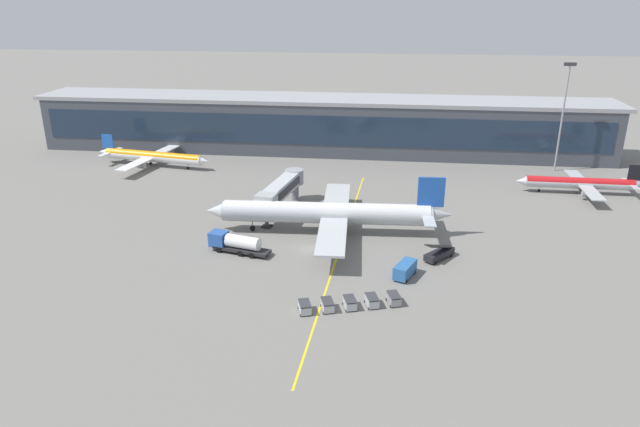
# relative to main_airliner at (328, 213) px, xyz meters

# --- Properties ---
(ground_plane) EXTENTS (700.00, 700.00, 0.00)m
(ground_plane) POSITION_rel_main_airliner_xyz_m (-2.16, -7.43, -3.91)
(ground_plane) COLOR slate
(apron_lead_in_line) EXTENTS (3.88, 79.93, 0.01)m
(apron_lead_in_line) POSITION_rel_main_airliner_xyz_m (2.86, -5.43, -3.91)
(apron_lead_in_line) COLOR yellow
(apron_lead_in_line) RESTS_ON ground_plane
(terminal_building) EXTENTS (156.83, 17.20, 14.94)m
(terminal_building) POSITION_rel_main_airliner_xyz_m (-8.54, 58.68, 3.58)
(terminal_building) COLOR #424751
(terminal_building) RESTS_ON ground_plane
(main_airliner) EXTENTS (45.08, 35.95, 11.10)m
(main_airliner) POSITION_rel_main_airliner_xyz_m (0.00, 0.00, 0.00)
(main_airliner) COLOR #B2B7BC
(main_airliner) RESTS_ON ground_plane
(jet_bridge) EXTENTS (6.59, 19.96, 6.62)m
(jet_bridge) POSITION_rel_main_airliner_xyz_m (-10.33, 9.97, 1.00)
(jet_bridge) COLOR #B2B7BC
(jet_bridge) RESTS_ON ground_plane
(fuel_tanker) EXTENTS (11.08, 5.05, 3.25)m
(fuel_tanker) POSITION_rel_main_airliner_xyz_m (-14.63, -10.44, -2.17)
(fuel_tanker) COLOR #232326
(fuel_tanker) RESTS_ON ground_plane
(crew_van) EXTENTS (3.86, 5.42, 2.30)m
(crew_van) POSITION_rel_main_airliner_xyz_m (13.76, -16.18, -2.60)
(crew_van) COLOR #285B9E
(crew_van) RESTS_ON ground_plane
(belt_loader) EXTENTS (5.50, 6.10, 3.49)m
(belt_loader) POSITION_rel_main_airliner_xyz_m (19.55, -8.89, -2.92)
(belt_loader) COLOR black
(belt_loader) RESTS_ON ground_plane
(baggage_cart_0) EXTENTS (2.29, 2.99, 1.48)m
(baggage_cart_0) POSITION_rel_main_airliner_xyz_m (-0.07, -28.50, -3.13)
(baggage_cart_0) COLOR #B2B7BC
(baggage_cart_0) RESTS_ON ground_plane
(baggage_cart_1) EXTENTS (2.29, 2.99, 1.48)m
(baggage_cart_1) POSITION_rel_main_airliner_xyz_m (2.98, -27.53, -3.13)
(baggage_cart_1) COLOR #B2B7BC
(baggage_cart_1) RESTS_ON ground_plane
(baggage_cart_2) EXTENTS (2.29, 2.99, 1.48)m
(baggage_cart_2) POSITION_rel_main_airliner_xyz_m (6.02, -26.55, -3.13)
(baggage_cart_2) COLOR #B2B7BC
(baggage_cart_2) RESTS_ON ground_plane
(baggage_cart_3) EXTENTS (2.29, 2.99, 1.48)m
(baggage_cart_3) POSITION_rel_main_airliner_xyz_m (9.07, -25.57, -3.13)
(baggage_cart_3) COLOR #B2B7BC
(baggage_cart_3) RESTS_ON ground_plane
(baggage_cart_4) EXTENTS (2.29, 2.99, 1.48)m
(baggage_cart_4) POSITION_rel_main_airliner_xyz_m (12.12, -24.60, -3.13)
(baggage_cart_4) COLOR gray
(baggage_cart_4) RESTS_ON ground_plane
(commuter_jet_far) EXTENTS (27.42, 21.77, 6.93)m
(commuter_jet_far) POSITION_rel_main_airliner_xyz_m (52.53, 28.98, -1.49)
(commuter_jet_far) COLOR #B2B7BC
(commuter_jet_far) RESTS_ON ground_plane
(commuter_jet_near) EXTENTS (31.40, 25.24, 7.44)m
(commuter_jet_near) POSITION_rel_main_airliner_xyz_m (-49.15, 37.92, -1.31)
(commuter_jet_near) COLOR white
(commuter_jet_near) RESTS_ON ground_plane
(apron_light_mast_0) EXTENTS (2.80, 0.50, 26.24)m
(apron_light_mast_0) POSITION_rel_main_airliner_xyz_m (51.65, 46.72, 11.24)
(apron_light_mast_0) COLOR gray
(apron_light_mast_0) RESTS_ON ground_plane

